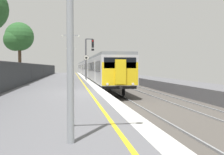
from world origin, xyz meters
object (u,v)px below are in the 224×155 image
commuter_train_at_platform (90,68)px  speed_limit_sign (86,64)px  platform_lamp_mid (71,53)px  platform_lamp_far (71,59)px  background_tree_centre (18,38)px  signal_gantry (88,54)px

commuter_train_at_platform → speed_limit_sign: size_ratio=21.56×
platform_lamp_mid → platform_lamp_far: 24.19m
platform_lamp_mid → background_tree_centre: size_ratio=0.67×
platform_lamp_mid → background_tree_centre: (-7.24, 8.21, 2.48)m
speed_limit_sign → background_tree_centre: size_ratio=0.37×
signal_gantry → background_tree_centre: background_tree_centre is taller
speed_limit_sign → signal_gantry: bearing=81.9°
commuter_train_at_platform → speed_limit_sign: bearing=-95.3°
platform_lamp_far → background_tree_centre: size_ratio=0.70×
commuter_train_at_platform → platform_lamp_far: 6.07m
commuter_train_at_platform → speed_limit_sign: 19.81m
signal_gantry → background_tree_centre: 11.17m
commuter_train_at_platform → background_tree_centre: (-10.80, -11.46, 4.30)m
commuter_train_at_platform → platform_lamp_mid: size_ratio=11.90×
signal_gantry → platform_lamp_mid: 3.30m
speed_limit_sign → background_tree_centre: background_tree_centre is taller
commuter_train_at_platform → background_tree_centre: 16.32m
platform_lamp_mid → speed_limit_sign: bearing=-1.6°
background_tree_centre → platform_lamp_mid: bearing=-48.6°
signal_gantry → speed_limit_sign: size_ratio=1.76×
platform_lamp_mid → platform_lamp_far: platform_lamp_far is taller
platform_lamp_mid → background_tree_centre: bearing=131.4°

